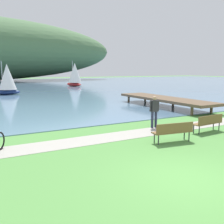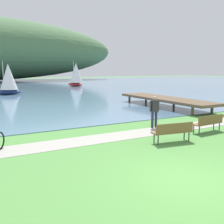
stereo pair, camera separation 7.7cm
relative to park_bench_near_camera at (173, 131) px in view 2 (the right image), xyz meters
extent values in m
plane|color=#518E42|center=(-2.25, -3.10, -0.52)|extent=(200.00, 200.00, 0.00)
cube|color=#5B7F9E|center=(-2.25, 44.55, -0.50)|extent=(180.00, 80.00, 0.04)
cube|color=#A39E93|center=(-2.25, 2.07, -0.52)|extent=(60.00, 1.50, 0.01)
cube|color=brown|center=(0.01, 0.08, -0.07)|extent=(1.85, 0.73, 0.05)
cube|color=brown|center=(-0.02, -0.13, 0.15)|extent=(1.79, 0.30, 0.40)
cylinder|color=#2D2D33|center=(-0.72, 0.35, -0.30)|extent=(0.05, 0.05, 0.45)
cylinder|color=#2D2D33|center=(0.79, 0.14, -0.30)|extent=(0.05, 0.05, 0.45)
cylinder|color=#2D2D33|center=(-0.77, 0.02, -0.30)|extent=(0.05, 0.05, 0.45)
cylinder|color=#2D2D33|center=(0.74, -0.20, -0.30)|extent=(0.05, 0.05, 0.45)
cube|color=brown|center=(2.81, 0.66, -0.07)|extent=(1.83, 0.59, 0.05)
cube|color=brown|center=(2.82, 0.45, 0.15)|extent=(1.80, 0.15, 0.40)
cylinder|color=#2D2D33|center=(2.04, 0.78, -0.30)|extent=(0.05, 0.05, 0.45)
cylinder|color=#2D2D33|center=(3.56, 0.88, -0.30)|extent=(0.05, 0.05, 0.45)
cylinder|color=#2D2D33|center=(2.06, 0.45, -0.30)|extent=(0.05, 0.05, 0.45)
cylinder|color=#2D2D33|center=(3.59, 0.54, -0.30)|extent=(0.05, 0.05, 0.45)
cylinder|color=#282D47|center=(1.00, 2.74, -0.08)|extent=(0.14, 0.14, 0.88)
cylinder|color=#282D47|center=(1.24, 2.74, -0.08)|extent=(0.14, 0.14, 0.88)
cube|color=#2D2D33|center=(1.12, 2.74, 0.66)|extent=(0.38, 0.22, 0.60)
sphere|color=tan|center=(1.12, 2.74, 1.08)|extent=(0.22, 0.22, 0.22)
cylinder|color=#2D2D33|center=(0.86, 2.75, 0.66)|extent=(0.09, 0.09, 0.56)
cylinder|color=#2D2D33|center=(1.38, 2.74, 0.66)|extent=(0.09, 0.09, 0.56)
ellipsoid|color=navy|center=(-3.36, 26.60, -0.17)|extent=(3.64, 2.20, 0.62)
cylinder|color=#B2B2B2|center=(-3.62, 26.70, 1.90)|extent=(0.09, 0.09, 3.52)
cone|color=white|center=(-3.05, 26.48, 1.72)|extent=(2.71, 2.71, 3.17)
ellipsoid|color=#B22323|center=(10.03, 38.10, -0.13)|extent=(2.25, 4.14, 0.70)
cylinder|color=#B2B2B2|center=(9.93, 38.40, 2.21)|extent=(0.10, 0.10, 3.99)
cone|color=white|center=(10.14, 37.75, 2.01)|extent=(2.96, 2.96, 3.59)
cube|color=brown|center=(6.75, 8.55, 0.18)|extent=(2.40, 10.00, 0.20)
cylinder|color=brown|center=(5.79, 4.55, -0.22)|extent=(0.20, 0.20, 0.60)
cylinder|color=brown|center=(7.71, 4.55, -0.22)|extent=(0.20, 0.20, 0.60)
cylinder|color=brown|center=(5.79, 8.55, -0.22)|extent=(0.20, 0.20, 0.60)
cylinder|color=brown|center=(7.71, 8.55, -0.22)|extent=(0.20, 0.20, 0.60)
cylinder|color=brown|center=(5.79, 12.55, -0.22)|extent=(0.20, 0.20, 0.60)
cylinder|color=brown|center=(7.71, 12.55, -0.22)|extent=(0.20, 0.20, 0.60)
camera|label=1|loc=(-7.59, -8.28, 2.57)|focal=42.13mm
camera|label=2|loc=(-7.52, -8.32, 2.57)|focal=42.13mm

